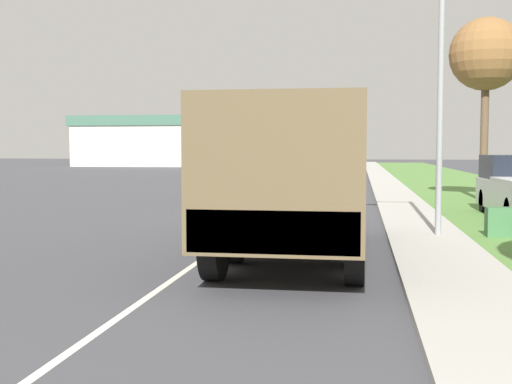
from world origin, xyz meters
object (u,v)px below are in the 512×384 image
(car_fourth_ahead, at_px, (351,163))
(car_third_ahead, at_px, (296,167))
(military_truck, at_px, (297,173))
(lamp_post, at_px, (432,48))
(car_second_ahead, at_px, (284,170))
(car_farthest_ahead, at_px, (350,160))
(car_nearest_ahead, at_px, (239,182))

(car_fourth_ahead, bearing_deg, car_third_ahead, -107.33)
(military_truck, distance_m, lamp_post, 4.93)
(military_truck, bearing_deg, car_second_ahead, 97.22)
(car_fourth_ahead, xyz_separation_m, car_farthest_ahead, (-0.26, 14.40, 0.05))
(military_truck, relative_size, car_third_ahead, 1.63)
(military_truck, distance_m, car_fourth_ahead, 53.38)
(military_truck, bearing_deg, lamp_post, 47.41)
(car_fourth_ahead, height_order, car_farthest_ahead, car_farthest_ahead)
(car_nearest_ahead, bearing_deg, military_truck, -74.79)
(car_nearest_ahead, distance_m, car_farthest_ahead, 54.42)
(car_nearest_ahead, relative_size, car_second_ahead, 1.00)
(lamp_post, bearing_deg, car_fourth_ahead, 92.81)
(military_truck, relative_size, car_fourth_ahead, 1.67)
(car_second_ahead, xyz_separation_m, car_fourth_ahead, (4.00, 24.11, -0.10))
(military_truck, bearing_deg, car_nearest_ahead, 105.21)
(car_farthest_ahead, xyz_separation_m, lamp_post, (2.73, -64.75, 3.70))
(car_nearest_ahead, height_order, car_farthest_ahead, car_nearest_ahead)
(military_truck, distance_m, car_farthest_ahead, 67.77)
(military_truck, height_order, car_second_ahead, military_truck)
(car_third_ahead, distance_m, car_farthest_ahead, 28.15)
(car_third_ahead, bearing_deg, car_nearest_ahead, -89.46)
(military_truck, xyz_separation_m, car_farthest_ahead, (0.03, 67.76, -0.95))
(military_truck, distance_m, car_third_ahead, 40.09)
(car_farthest_ahead, relative_size, lamp_post, 0.65)
(car_second_ahead, height_order, car_third_ahead, car_second_ahead)
(car_second_ahead, distance_m, car_fourth_ahead, 24.44)
(car_fourth_ahead, bearing_deg, military_truck, -90.32)
(car_second_ahead, bearing_deg, car_third_ahead, 91.11)
(car_nearest_ahead, distance_m, car_third_ahead, 26.42)
(car_farthest_ahead, height_order, lamp_post, lamp_post)
(car_third_ahead, relative_size, car_fourth_ahead, 1.03)
(car_nearest_ahead, relative_size, lamp_post, 0.66)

